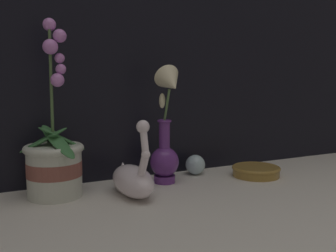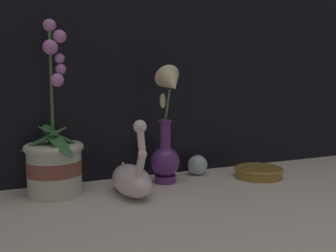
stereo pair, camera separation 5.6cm
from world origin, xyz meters
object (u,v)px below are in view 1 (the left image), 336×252
orchid_potted_plant (54,160)px  swan_figurine (133,178)px  amber_dish (256,170)px  glass_sphere (195,165)px  blue_vase (165,137)px

orchid_potted_plant → swan_figurine: orchid_potted_plant is taller
swan_figurine → amber_dish: (0.43, 0.02, -0.03)m
swan_figurine → glass_sphere: swan_figurine is taller
blue_vase → glass_sphere: bearing=22.9°
swan_figurine → glass_sphere: (0.27, 0.13, -0.02)m
swan_figurine → amber_dish: swan_figurine is taller
orchid_potted_plant → amber_dish: (0.62, -0.06, -0.08)m
swan_figurine → amber_dish: size_ratio=1.38×
orchid_potted_plant → blue_vase: 0.32m
glass_sphere → amber_dish: bearing=-32.4°
orchid_potted_plant → blue_vase: orchid_potted_plant is taller
orchid_potted_plant → glass_sphere: size_ratio=7.21×
swan_figurine → glass_sphere: bearing=25.4°
orchid_potted_plant → glass_sphere: (0.46, 0.04, -0.07)m
blue_vase → glass_sphere: (0.14, 0.06, -0.11)m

